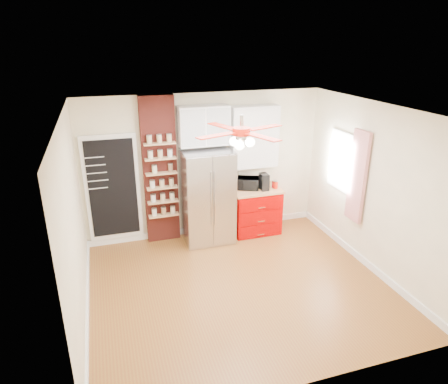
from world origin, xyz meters
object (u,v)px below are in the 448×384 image
object	(u,v)px
canister_left	(275,185)
pantry_jar_oats	(154,169)
red_cabinet	(255,210)
ceiling_fan	(241,132)
coffee_maker	(264,182)
fridge	(208,197)
toaster_oven	(248,183)

from	to	relation	value
canister_left	pantry_jar_oats	bearing A→B (deg)	175.25
red_cabinet	pantry_jar_oats	bearing A→B (deg)	176.69
ceiling_fan	coffee_maker	distance (m)	2.35
fridge	toaster_oven	size ratio (longest dim) A/B	4.34
red_cabinet	ceiling_fan	distance (m)	2.75
canister_left	pantry_jar_oats	distance (m)	2.31
red_cabinet	toaster_oven	distance (m)	0.58
canister_left	pantry_jar_oats	world-z (taller)	pantry_jar_oats
toaster_oven	pantry_jar_oats	world-z (taller)	pantry_jar_oats
fridge	ceiling_fan	size ratio (longest dim) A/B	1.25
ceiling_fan	pantry_jar_oats	size ratio (longest dim) A/B	10.56
coffee_maker	pantry_jar_oats	world-z (taller)	pantry_jar_oats
fridge	toaster_oven	xyz separation A→B (m)	(0.82, 0.10, 0.14)
coffee_maker	canister_left	size ratio (longest dim) A/B	2.27
coffee_maker	pantry_jar_oats	size ratio (longest dim) A/B	2.36
fridge	coffee_maker	bearing A→B (deg)	-1.46
red_cabinet	canister_left	world-z (taller)	canister_left
ceiling_fan	toaster_oven	size ratio (longest dim) A/B	3.47
coffee_maker	pantry_jar_oats	bearing A→B (deg)	175.66
toaster_oven	pantry_jar_oats	bearing A→B (deg)	-158.96
canister_left	pantry_jar_oats	xyz separation A→B (m)	(-2.25, 0.19, 0.47)
canister_left	ceiling_fan	bearing A→B (deg)	-128.85
coffee_maker	toaster_oven	bearing A→B (deg)	155.77
ceiling_fan	pantry_jar_oats	distance (m)	2.26
toaster_oven	red_cabinet	bearing A→B (deg)	3.79
toaster_oven	fridge	bearing A→B (deg)	-150.10
pantry_jar_oats	ceiling_fan	bearing A→B (deg)	-61.66
toaster_oven	coffee_maker	bearing A→B (deg)	-2.24
fridge	red_cabinet	world-z (taller)	fridge
fridge	canister_left	bearing A→B (deg)	-1.22
red_cabinet	coffee_maker	distance (m)	0.62
ceiling_fan	canister_left	size ratio (longest dim) A/B	10.15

